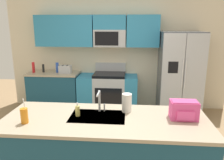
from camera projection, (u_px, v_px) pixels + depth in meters
name	position (u px, v px, depth m)	size (l,w,h in m)	color
ground_plane	(108.00, 152.00, 3.59)	(9.00, 9.00, 0.00)	#997A56
kitchen_wall_unit	(111.00, 47.00, 5.25)	(5.20, 0.43, 2.60)	beige
back_counter	(55.00, 91.00, 5.34)	(1.19, 0.63, 0.90)	navy
range_oven	(108.00, 92.00, 5.24)	(1.36, 0.61, 1.10)	#B7BABF
refrigerator	(180.00, 74.00, 4.92)	(0.90, 0.76, 1.85)	#4C4F54
island_counter	(105.00, 151.00, 2.81)	(2.49, 0.98, 0.90)	navy
toaster	(65.00, 69.00, 5.13)	(0.28, 0.16, 0.18)	#B7BABF
pepper_mill	(43.00, 68.00, 5.22)	(0.05, 0.05, 0.19)	black
bottle_blue	(57.00, 68.00, 5.18)	(0.07, 0.07, 0.24)	blue
bottle_red	(33.00, 67.00, 5.18)	(0.06, 0.06, 0.24)	red
sink_faucet	(100.00, 100.00, 2.85)	(0.08, 0.21, 0.28)	#B7BABF
drink_cup_orange	(24.00, 116.00, 2.55)	(0.08, 0.08, 0.30)	orange
soap_dispenser	(78.00, 111.00, 2.75)	(0.06, 0.06, 0.17)	#D8CC66
paper_towel_roll	(127.00, 103.00, 2.87)	(0.12, 0.12, 0.24)	white
backpack	(184.00, 110.00, 2.65)	(0.32, 0.22, 0.23)	#EA4C93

